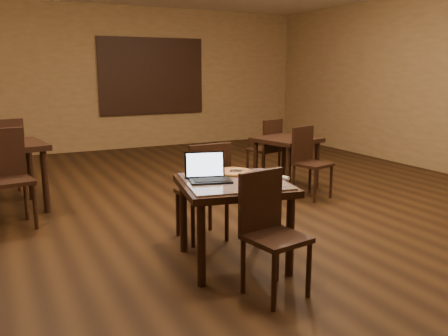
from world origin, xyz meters
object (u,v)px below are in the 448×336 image
other_table_a_chair_near (308,158)px  chair_main_far (205,186)px  tiled_table (234,192)px  other_table_b_chair_near (6,172)px  other_table_a (287,146)px  laptop (208,173)px  chair_main_near (269,226)px  pizza_pan (233,173)px  other_table_b_chair_far (5,154)px  other_table_b (5,155)px  other_table_a_chair_far (268,146)px

other_table_a_chair_near → chair_main_far: bearing=-170.0°
tiled_table → other_table_b_chair_near: (-1.75, 2.03, -0.05)m
tiled_table → chair_main_far: 0.62m
chair_main_far → other_table_a: bearing=-144.7°
chair_main_far → other_table_a_chair_near: chair_main_far is taller
tiled_table → chair_main_far: bearing=100.6°
tiled_table → laptop: size_ratio=2.65×
laptop → other_table_a_chair_near: 2.60m
other_table_a_chair_near → chair_main_near: bearing=-147.9°
other_table_a → other_table_a_chair_near: (-0.02, -0.56, -0.07)m
laptop → pizza_pan: size_ratio=1.17×
chair_main_near → other_table_b_chair_far: (-1.71, 3.90, 0.07)m
other_table_b → other_table_b_chair_near: other_table_b_chair_near is taller
chair_main_near → other_table_a_chair_near: size_ratio=1.00×
tiled_table → other_table_a_chair_far: bearing=64.2°
chair_main_near → other_table_b_chair_far: size_ratio=0.89×
chair_main_far → other_table_b_chair_near: bearing=-41.0°
tiled_table → pizza_pan: 0.29m
other_table_a_chair_far → other_table_b_chair_near: 3.79m
laptop → other_table_a: laptop is taller
chair_main_near → laptop: (-0.19, 0.72, 0.29)m
chair_main_far → other_table_b: bearing=-51.7°
pizza_pan → other_table_a_chair_far: 3.07m
other_table_a_chair_far → other_table_b_chair_near: size_ratio=0.89×
tiled_table → other_table_a_chair_near: size_ratio=1.13×
laptop → other_table_a_chair_near: laptop is taller
other_table_a_chair_near → other_table_a_chair_far: size_ratio=1.00×
chair_main_far → laptop: bearing=66.0°
other_table_a → other_table_a_chair_far: size_ratio=1.02×
other_table_a_chair_near → other_table_a_chair_far: bearing=71.8°
other_table_a_chair_near → other_table_b_chair_far: 4.05m
chair_main_far → pizza_pan: bearing=105.4°
other_table_a → other_table_a_chair_near: bearing=-108.2°
other_table_a_chair_far → other_table_b: bearing=-15.7°
laptop → other_table_b_chair_far: size_ratio=0.38×
chair_main_far → other_table_a: chair_main_far is taller
other_table_b → chair_main_far: bearing=-58.6°
other_table_a → other_table_a_chair_far: (0.02, 0.56, -0.07)m
other_table_b → other_table_b_chair_near: size_ratio=0.94×
pizza_pan → other_table_b_chair_far: bearing=121.2°
tiled_table → pizza_pan: bearing=74.3°
other_table_b_chair_far → pizza_pan: bearing=112.2°
chair_main_near → other_table_a_chair_near: same height
laptop → other_table_a_chair_far: size_ratio=0.43×
other_table_a_chair_near → other_table_b_chair_far: bearing=138.8°
other_table_a_chair_far → tiled_table: bearing=37.5°
other_table_a_chair_near → laptop: bearing=-161.9°
chair_main_far → other_table_a: 2.47m
other_table_a_chair_near → other_table_a_chair_far: (0.05, 1.12, 0.00)m
chair_main_near → other_table_a: size_ratio=0.98×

